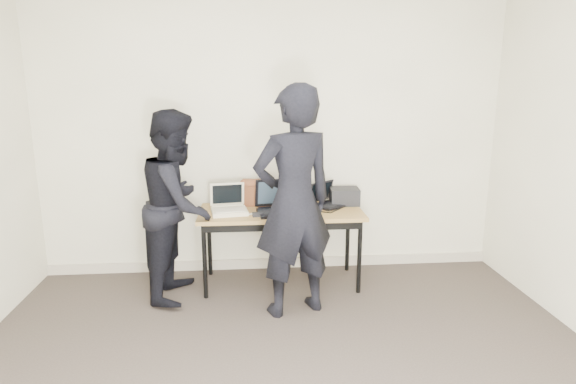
{
  "coord_description": "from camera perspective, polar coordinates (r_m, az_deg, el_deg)",
  "views": [
    {
      "loc": [
        -0.25,
        -2.43,
        1.9
      ],
      "look_at": [
        0.1,
        1.6,
        0.95
      ],
      "focal_mm": 30.0,
      "sensor_mm": 36.0,
      "label": 1
    }
  ],
  "objects": [
    {
      "name": "room",
      "position": [
        2.5,
        0.86,
        0.49
      ],
      "size": [
        4.6,
        4.6,
        2.8
      ],
      "color": "#3A312C",
      "rests_on": "ground"
    },
    {
      "name": "person_observer",
      "position": [
        4.32,
        -12.94,
        -1.49
      ],
      "size": [
        0.72,
        0.88,
        1.66
      ],
      "primitive_type": "imported",
      "rotation": [
        0.0,
        0.0,
        1.45
      ],
      "color": "black",
      "rests_on": "ground"
    },
    {
      "name": "person_typist",
      "position": [
        3.85,
        0.69,
        -1.27
      ],
      "size": [
        0.8,
        0.66,
        1.88
      ],
      "primitive_type": "imported",
      "rotation": [
        0.0,
        0.0,
        3.49
      ],
      "color": "black",
      "rests_on": "ground"
    },
    {
      "name": "tissue",
      "position": [
        4.59,
        -2.92,
        1.92
      ],
      "size": [
        0.14,
        0.1,
        0.08
      ],
      "primitive_type": "ellipsoid",
      "rotation": [
        0.0,
        0.0,
        0.03
      ],
      "color": "white",
      "rests_on": "leather_satchel"
    },
    {
      "name": "laptop_beige",
      "position": [
        4.4,
        -7.03,
        -1.77
      ],
      "size": [
        0.36,
        0.35,
        0.25
      ],
      "rotation": [
        0.0,
        0.0,
        0.15
      ],
      "color": "beige",
      "rests_on": "desk"
    },
    {
      "name": "power_brick",
      "position": [
        4.26,
        -3.63,
        -2.68
      ],
      "size": [
        0.1,
        0.07,
        0.03
      ],
      "primitive_type": "cube",
      "rotation": [
        0.0,
        0.0,
        0.13
      ],
      "color": "black",
      "rests_on": "desk"
    },
    {
      "name": "laptop_center",
      "position": [
        4.38,
        -1.22,
        -1.55
      ],
      "size": [
        0.42,
        0.41,
        0.29
      ],
      "rotation": [
        0.0,
        0.0,
        0.13
      ],
      "color": "black",
      "rests_on": "desk"
    },
    {
      "name": "baseboard",
      "position": [
        5.03,
        -1.77,
        -8.4
      ],
      "size": [
        4.5,
        0.03,
        0.1
      ],
      "primitive_type": "cube",
      "color": "#B7AD98",
      "rests_on": "ground"
    },
    {
      "name": "desk",
      "position": [
        4.45,
        -0.83,
        -2.97
      ],
      "size": [
        1.5,
        0.66,
        0.72
      ],
      "rotation": [
        0.0,
        0.0,
        -0.01
      ],
      "color": "olive",
      "rests_on": "ground"
    },
    {
      "name": "leather_satchel",
      "position": [
        4.61,
        -3.28,
        -0.01
      ],
      "size": [
        0.38,
        0.23,
        0.25
      ],
      "rotation": [
        0.0,
        0.0,
        -0.14
      ],
      "color": "brown",
      "rests_on": "desk"
    },
    {
      "name": "equipment_box",
      "position": [
        4.68,
        6.7,
        -0.49
      ],
      "size": [
        0.28,
        0.24,
        0.16
      ],
      "primitive_type": "cube",
      "rotation": [
        0.0,
        0.0,
        -0.05
      ],
      "color": "black",
      "rests_on": "desk"
    },
    {
      "name": "laptop_right",
      "position": [
        4.62,
        4.64,
        -0.98
      ],
      "size": [
        0.42,
        0.42,
        0.22
      ],
      "rotation": [
        0.0,
        0.0,
        0.66
      ],
      "color": "black",
      "rests_on": "desk"
    },
    {
      "name": "cables",
      "position": [
        4.43,
        -0.25,
        -2.18
      ],
      "size": [
        1.15,
        0.41,
        0.01
      ],
      "rotation": [
        0.0,
        0.0,
        -0.08
      ],
      "color": "silver",
      "rests_on": "desk"
    }
  ]
}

